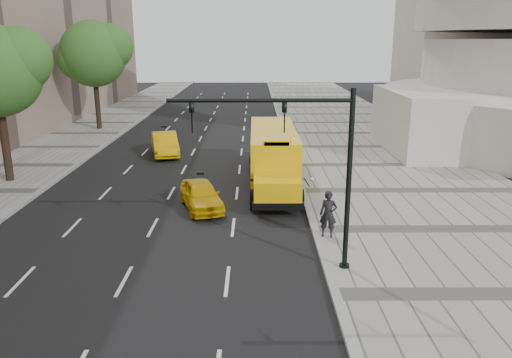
{
  "coord_description": "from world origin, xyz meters",
  "views": [
    {
      "loc": [
        3.41,
        -25.33,
        7.9
      ],
      "look_at": [
        3.5,
        -4.0,
        1.9
      ],
      "focal_mm": 35.0,
      "sensor_mm": 36.0,
      "label": 1
    }
  ],
  "objects_px": {
    "school_bus": "(273,151)",
    "pedestrian": "(328,214)",
    "taxi_near": "(201,195)",
    "tree_c": "(94,53)",
    "traffic_signal": "(308,158)",
    "taxi_far": "(165,144)"
  },
  "relations": [
    {
      "from": "school_bus",
      "to": "traffic_signal",
      "type": "distance_m",
      "value": 11.78
    },
    {
      "from": "pedestrian",
      "to": "school_bus",
      "type": "bearing_deg",
      "value": 113.42
    },
    {
      "from": "taxi_near",
      "to": "pedestrian",
      "type": "distance_m",
      "value": 6.81
    },
    {
      "from": "school_bus",
      "to": "taxi_far",
      "type": "relative_size",
      "value": 2.43
    },
    {
      "from": "tree_c",
      "to": "traffic_signal",
      "type": "distance_m",
      "value": 32.48
    },
    {
      "from": "traffic_signal",
      "to": "school_bus",
      "type": "bearing_deg",
      "value": 93.43
    },
    {
      "from": "taxi_near",
      "to": "traffic_signal",
      "type": "xyz_separation_m",
      "value": [
        4.33,
        -6.75,
        3.41
      ]
    },
    {
      "from": "school_bus",
      "to": "pedestrian",
      "type": "height_order",
      "value": "school_bus"
    },
    {
      "from": "tree_c",
      "to": "taxi_near",
      "type": "distance_m",
      "value": 25.11
    },
    {
      "from": "tree_c",
      "to": "taxi_near",
      "type": "height_order",
      "value": "tree_c"
    },
    {
      "from": "school_bus",
      "to": "pedestrian",
      "type": "distance_m",
      "value": 8.94
    },
    {
      "from": "school_bus",
      "to": "taxi_far",
      "type": "xyz_separation_m",
      "value": [
        -7.35,
        6.79,
        -0.98
      ]
    },
    {
      "from": "school_bus",
      "to": "traffic_signal",
      "type": "bearing_deg",
      "value": -86.57
    },
    {
      "from": "school_bus",
      "to": "pedestrian",
      "type": "xyz_separation_m",
      "value": [
        1.9,
        -8.71,
        -0.66
      ]
    },
    {
      "from": "taxi_near",
      "to": "traffic_signal",
      "type": "relative_size",
      "value": 0.62
    },
    {
      "from": "taxi_far",
      "to": "tree_c",
      "type": "bearing_deg",
      "value": 112.91
    },
    {
      "from": "taxi_near",
      "to": "pedestrian",
      "type": "relative_size",
      "value": 2.09
    },
    {
      "from": "tree_c",
      "to": "traffic_signal",
      "type": "bearing_deg",
      "value": -61.22
    },
    {
      "from": "tree_c",
      "to": "traffic_signal",
      "type": "height_order",
      "value": "tree_c"
    },
    {
      "from": "tree_c",
      "to": "pedestrian",
      "type": "height_order",
      "value": "tree_c"
    },
    {
      "from": "tree_c",
      "to": "taxi_far",
      "type": "xyz_separation_m",
      "value": [
        7.54,
        -10.06,
        -5.92
      ]
    },
    {
      "from": "school_bus",
      "to": "taxi_near",
      "type": "distance_m",
      "value": 6.1
    }
  ]
}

